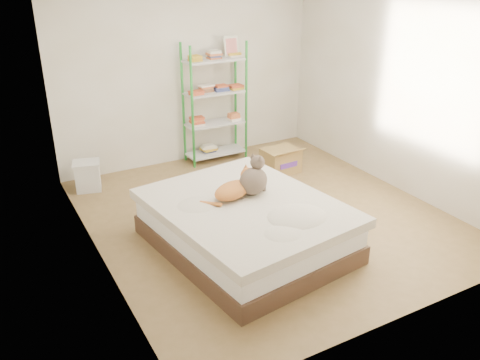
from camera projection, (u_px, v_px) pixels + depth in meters
room at (267, 107)px, 5.37m from camera, size 3.81×4.21×2.61m
bed at (246, 225)px, 5.16m from camera, size 1.84×2.18×0.51m
orange_cat at (233, 188)px, 5.12m from camera, size 0.60×0.44×0.22m
grey_cat at (253, 176)px, 5.17m from camera, size 0.45×0.42×0.41m
shelf_unit at (215, 99)px, 7.17m from camera, size 0.88×0.36×1.74m
cardboard_box at (281, 160)px, 7.02m from camera, size 0.49×0.48×0.38m
white_bin at (88, 176)px, 6.46m from camera, size 0.39×0.37×0.38m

